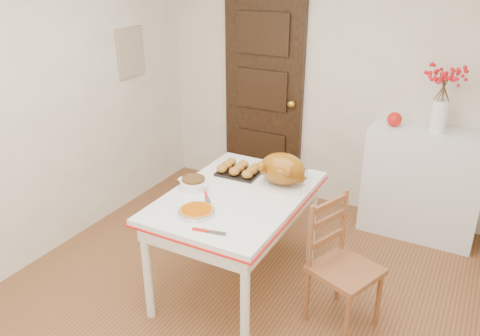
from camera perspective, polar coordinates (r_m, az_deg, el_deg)
The scene contains 18 objects.
floor at distance 3.58m, azimuth -1.24°, elevation -16.82°, with size 3.50×4.00×0.00m, color brown.
wall_back at distance 4.69m, azimuth 10.87°, elevation 10.06°, with size 3.50×0.00×2.50m, color white.
wall_left at distance 4.04m, azimuth -23.72°, elevation 6.27°, with size 0.00×4.00×2.50m, color white.
door_back at distance 4.96m, azimuth 2.80°, elevation 8.59°, with size 0.85×0.06×2.06m, color black.
photo_board at distance 4.78m, azimuth -12.81°, elevation 13.23°, with size 0.03×0.35×0.45m, color beige.
sideboard at distance 4.55m, azimuth 20.72°, elevation -1.75°, with size 0.97×0.43×0.97m, color white.
kitchen_table at distance 3.60m, azimuth -0.38°, elevation -8.71°, with size 0.91×1.32×0.79m, color white, non-canonical shape.
chair_oak at distance 3.32m, azimuth 12.38°, elevation -11.39°, with size 0.40×0.40×0.90m, color #9F5F36, non-canonical shape.
berry_vase at distance 4.29m, azimuth 22.77°, elevation 7.51°, with size 0.30×0.30×0.57m, color white, non-canonical shape.
apple at distance 4.39m, azimuth 17.81°, elevation 5.51°, with size 0.12×0.12×0.12m, color red.
turkey_platter at distance 3.48m, azimuth 5.04°, elevation -0.28°, with size 0.39×0.31×0.25m, color #9B550A, non-canonical shape.
pumpkin_pie at distance 3.15m, azimuth -5.17°, elevation -5.04°, with size 0.24×0.24×0.05m, color #B54B00.
stuffing_dish at distance 3.48m, azimuth -5.52°, elevation -1.67°, with size 0.25×0.19×0.10m, color brown, non-canonical shape.
rolls_tray at distance 3.69m, azimuth -0.12°, elevation -0.12°, with size 0.31×0.24×0.08m, color #B47B22, non-canonical shape.
pie_server at distance 2.95m, azimuth -3.69°, elevation -7.51°, with size 0.22×0.06×0.01m, color silver, non-canonical shape.
carving_knife at distance 3.32m, azimuth -3.88°, elevation -3.73°, with size 0.22×0.05×0.01m, color silver, non-canonical shape.
drinking_glass at distance 3.74m, azimuth 4.49°, elevation 0.28°, with size 0.06×0.06×0.10m, color white.
shaker_pair at distance 3.66m, azimuth 7.30°, elevation -0.48°, with size 0.09×0.04×0.09m, color white, non-canonical shape.
Camera 1 is at (1.35, -2.36, 2.33)m, focal length 36.06 mm.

